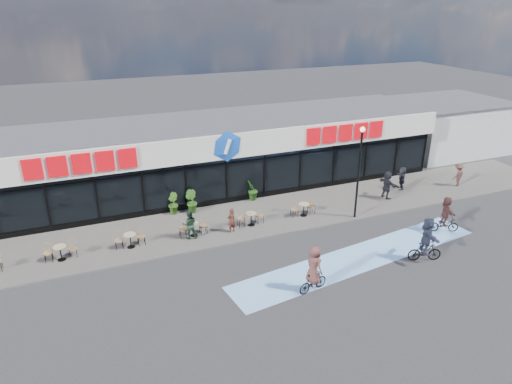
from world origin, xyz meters
The scene contains 22 objects.
ground centered at (0.00, 0.00, 0.00)m, with size 120.00×120.00×0.00m, color #28282B.
sidewalk centered at (0.00, 4.50, 0.05)m, with size 44.00×5.00×0.10m, color #55514B.
bike_lane centered at (4.00, -1.50, 0.01)m, with size 14.00×2.20×0.01m, color #7FB3F0.
building centered at (0.00, 9.93, 2.34)m, with size 30.60×6.57×4.75m.
neighbour_building centered at (20.50, 11.00, 2.06)m, with size 9.20×7.20×4.11m.
lamp_post centered at (6.16, 2.30, 3.25)m, with size 0.28×0.28×5.32m.
bistro_set_1 centered at (-9.56, 3.67, 0.56)m, with size 1.54×0.62×0.90m.
bistro_set_2 centered at (-6.29, 3.67, 0.56)m, with size 1.54×0.62×0.90m.
bistro_set_3 centered at (-3.02, 3.67, 0.56)m, with size 1.54×0.62×0.90m.
bistro_set_4 centered at (0.25, 3.67, 0.56)m, with size 1.54×0.62×0.90m.
bistro_set_5 centered at (3.52, 3.67, 0.56)m, with size 1.54×0.62×0.90m.
potted_plant_left centered at (-3.42, 6.73, 0.73)m, with size 0.69×0.56×1.25m, color #2E5518.
potted_plant_mid centered at (-2.37, 6.51, 0.77)m, with size 0.74×0.60×1.35m, color #265016.
potted_plant_right centered at (1.57, 6.74, 0.78)m, with size 0.75×0.60×1.36m, color #224D16.
patron_left centered at (-1.02, 3.23, 0.80)m, with size 0.51×0.33×1.39m, color #4D241B.
patron_right centered at (-3.26, 3.38, 0.90)m, with size 0.78×0.60×1.60m, color #1C3322.
pedestrian_a centered at (11.40, 4.81, 0.87)m, with size 1.42×0.45×1.53m, color black.
pedestrian_b centered at (9.53, 3.92, 1.00)m, with size 1.67×0.53×1.80m, color black.
pedestrian_c centered at (15.22, 3.82, 0.88)m, with size 1.01×0.58×1.57m, color #4C2C27.
cyclist_a centered at (6.68, -2.88, 1.10)m, with size 1.69×1.79×2.29m.
cyclist_b centered at (9.74, -0.87, 0.92)m, with size 1.67×1.55×2.05m.
cyclist_c centered at (0.49, -3.08, 0.96)m, with size 1.54×0.95×2.19m.
Camera 1 is at (-8.00, -17.52, 11.63)m, focal length 32.00 mm.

